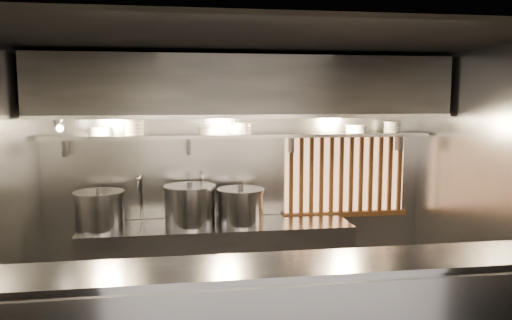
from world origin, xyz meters
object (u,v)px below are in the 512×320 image
object	(u,v)px
stock_pot_right	(190,205)
heat_lamp	(57,122)
stock_pot_left	(100,210)
pendant_bulb	(234,129)
stock_pot_mid	(241,206)

from	to	relation	value
stock_pot_right	heat_lamp	bearing A→B (deg)	-167.79
heat_lamp	stock_pot_left	xyz separation A→B (m)	(0.34, 0.24, -0.96)
heat_lamp	stock_pot_right	bearing A→B (deg)	12.21
stock_pot_left	stock_pot_right	size ratio (longest dim) A/B	1.11
pendant_bulb	stock_pot_mid	size ratio (longest dim) A/B	0.29
pendant_bulb	stock_pot_right	xyz separation A→B (m)	(-0.50, -0.07, -0.83)
heat_lamp	stock_pot_left	distance (m)	1.04
stock_pot_left	stock_pot_mid	xyz separation A→B (m)	(1.53, 0.01, -0.01)
heat_lamp	pendant_bulb	xyz separation A→B (m)	(1.80, 0.35, -0.11)
pendant_bulb	stock_pot_right	size ratio (longest dim) A/B	0.30
heat_lamp	stock_pot_right	size ratio (longest dim) A/B	0.56
stock_pot_left	stock_pot_right	distance (m)	0.96
stock_pot_mid	stock_pot_left	bearing A→B (deg)	-179.74
heat_lamp	pendant_bulb	world-z (taller)	heat_lamp
stock_pot_left	stock_pot_mid	size ratio (longest dim) A/B	1.09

